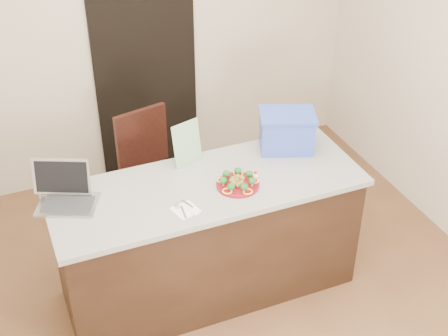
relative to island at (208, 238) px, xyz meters
name	(u,v)px	position (x,y,z in m)	size (l,w,h in m)	color
ground	(222,310)	(0.00, -0.25, -0.46)	(4.00, 4.00, 0.00)	brown
room_shell	(222,105)	(0.00, -0.25, 1.16)	(4.00, 4.00, 4.00)	white
doorway	(145,67)	(0.10, 1.73, 0.54)	(0.90, 0.02, 2.00)	black
island	(208,238)	(0.00, 0.00, 0.00)	(2.06, 0.76, 0.92)	black
plate	(238,184)	(0.17, -0.09, 0.47)	(0.28, 0.28, 0.02)	maroon
meatballs	(237,181)	(0.17, -0.09, 0.49)	(0.11, 0.11, 0.04)	olive
broccoli	(238,179)	(0.17, -0.09, 0.51)	(0.24, 0.23, 0.04)	#144D1B
pepper_rings	(238,183)	(0.17, -0.09, 0.48)	(0.27, 0.27, 0.01)	yellow
napkin	(186,210)	(-0.22, -0.21, 0.46)	(0.14, 0.14, 0.01)	white
fork	(182,209)	(-0.24, -0.20, 0.47)	(0.04, 0.16, 0.00)	silver
knife	(191,209)	(-0.19, -0.23, 0.47)	(0.05, 0.18, 0.01)	white
yogurt_bottle	(255,177)	(0.30, -0.08, 0.49)	(0.03, 0.03, 0.07)	white
laptop	(65,191)	(-0.88, 0.17, 0.53)	(0.43, 0.42, 0.26)	#A6A6AB
leaflet	(187,143)	(-0.03, 0.29, 0.61)	(0.22, 0.00, 0.31)	silver
blue_box	(287,131)	(0.67, 0.20, 0.60)	(0.46, 0.39, 0.28)	#324CB6
chair	(147,164)	(-0.16, 0.91, 0.10)	(0.52, 0.53, 0.99)	#33150F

